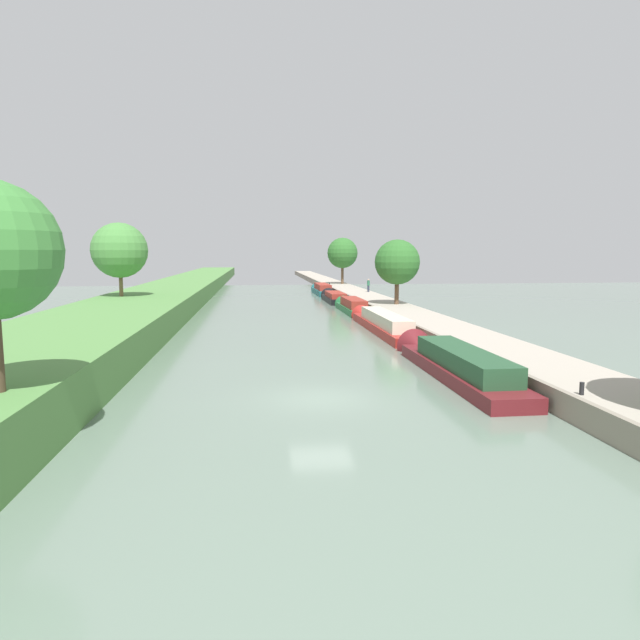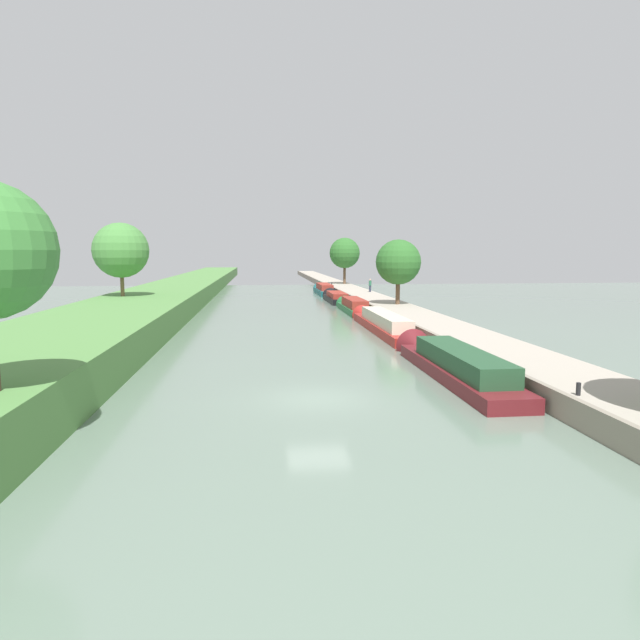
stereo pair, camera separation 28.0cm
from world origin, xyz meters
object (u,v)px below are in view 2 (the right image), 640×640
at_px(narrowboat_red, 381,323).
at_px(narrowboat_green, 352,306).
at_px(narrowboat_maroon, 450,363).
at_px(mooring_bollard_near, 578,389).
at_px(mooring_bollard_far, 332,284).
at_px(narrowboat_black, 335,297).
at_px(person_walking, 370,285).
at_px(narrowboat_teal, 324,290).

height_order(narrowboat_red, narrowboat_green, narrowboat_red).
distance_m(narrowboat_maroon, mooring_bollard_near, 7.84).
bearing_deg(narrowboat_maroon, mooring_bollard_far, 88.16).
distance_m(narrowboat_black, mooring_bollard_near, 48.35).
xyz_separation_m(narrowboat_maroon, narrowboat_green, (0.11, 28.77, -0.03)).
bearing_deg(narrowboat_red, narrowboat_maroon, -90.05).
bearing_deg(narrowboat_red, narrowboat_black, 89.98).
height_order(narrowboat_black, person_walking, person_walking).
xyz_separation_m(narrowboat_green, mooring_bollard_near, (1.75, -36.37, 0.59)).
xyz_separation_m(narrowboat_teal, person_walking, (4.90, -9.41, 1.18)).
height_order(narrowboat_green, narrowboat_black, narrowboat_green).
bearing_deg(narrowboat_green, narrowboat_teal, 90.29).
xyz_separation_m(narrowboat_maroon, narrowboat_teal, (-0.01, 52.85, 0.03)).
xyz_separation_m(narrowboat_red, mooring_bollard_near, (1.85, -22.76, 0.55)).
distance_m(person_walking, mooring_bollard_far, 15.01).
bearing_deg(person_walking, mooring_bollard_far, 101.65).
bearing_deg(person_walking, narrowboat_maroon, -96.43).
relative_size(narrowboat_black, mooring_bollard_far, 23.33).
bearing_deg(narrowboat_maroon, person_walking, 83.57).
height_order(narrowboat_red, narrowboat_teal, narrowboat_teal).
xyz_separation_m(narrowboat_maroon, person_walking, (4.89, 43.44, 1.21)).
bearing_deg(narrowboat_black, mooring_bollard_far, 83.95).
distance_m(narrowboat_red, mooring_bollard_near, 22.84).
xyz_separation_m(narrowboat_red, narrowboat_green, (0.10, 13.61, -0.04)).
xyz_separation_m(narrowboat_black, mooring_bollard_far, (1.85, 17.41, 0.67)).
distance_m(narrowboat_green, narrowboat_black, 11.94).
height_order(narrowboat_black, mooring_bollard_near, mooring_bollard_near).
height_order(narrowboat_green, person_walking, person_walking).
bearing_deg(narrowboat_red, narrowboat_teal, 90.03).
bearing_deg(mooring_bollard_far, mooring_bollard_near, -90.00).
relative_size(narrowboat_black, person_walking, 6.32).
bearing_deg(narrowboat_red, mooring_bollard_near, -85.34).
relative_size(narrowboat_maroon, narrowboat_green, 1.25).
relative_size(narrowboat_green, mooring_bollard_near, 23.71).
relative_size(person_walking, mooring_bollard_near, 3.69).
bearing_deg(narrowboat_red, person_walking, 80.21).
distance_m(narrowboat_green, mooring_bollard_far, 29.41).
bearing_deg(person_walking, narrowboat_green, -108.05).
bearing_deg(narrowboat_black, narrowboat_red, -90.02).
bearing_deg(narrowboat_maroon, mooring_bollard_near, -76.20).
relative_size(narrowboat_red, narrowboat_teal, 1.34).
bearing_deg(narrowboat_maroon, narrowboat_black, 89.97).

